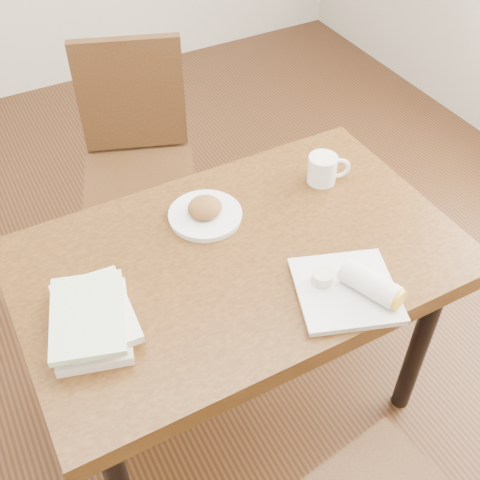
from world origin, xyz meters
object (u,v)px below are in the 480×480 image
plate_burrito (353,288)px  table (240,275)px  chair_far (137,151)px  book_stack (92,318)px  plate_scone (205,213)px  coffee_mug (324,169)px

plate_burrito → table: bearing=124.1°
chair_far → plate_burrito: bearing=-81.2°
book_stack → chair_far: bearing=64.1°
plate_burrito → book_stack: bearing=160.8°
table → plate_burrito: size_ratio=3.78×
chair_far → book_stack: 1.03m
plate_scone → book_stack: bearing=-150.9°
chair_far → plate_scone: size_ratio=4.47×
table → coffee_mug: 0.43m
table → plate_burrito: plate_burrito is taller
table → chair_far: chair_far is taller
table → plate_burrito: bearing=-55.9°
chair_far → plate_scone: 0.71m
plate_scone → coffee_mug: (0.39, -0.02, 0.03)m
table → book_stack: 0.45m
plate_scone → plate_burrito: size_ratio=0.67×
chair_far → plate_burrito: (0.17, -1.11, 0.23)m
chair_far → coffee_mug: bearing=-62.1°
table → book_stack: book_stack is taller
chair_far → coffee_mug: (0.37, -0.69, 0.25)m
table → plate_scone: size_ratio=5.64×
table → coffee_mug: bearing=22.8°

